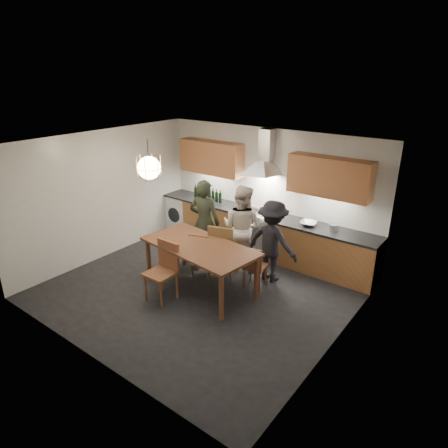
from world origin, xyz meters
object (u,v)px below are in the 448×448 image
Objects in this scene: wine_bottles at (208,194)px; dining_table at (200,250)px; stock_pot at (334,228)px; person_mid at (242,227)px; person_right at (272,241)px; chair_front at (164,267)px; chair_back_left at (201,252)px; person_left at (205,222)px; mixing_bowl at (308,224)px.

dining_table is at bearing -54.07° from wine_bottles.
stock_pot is at bearing -0.47° from wine_bottles.
person_mid is 0.74m from person_right.
stock_pot is at bearing -131.63° from person_right.
dining_table is 1.35m from person_right.
wine_bottles is at bearing 132.68° from dining_table.
wine_bottles is (-3.03, 0.02, 0.08)m from stock_pot.
stock_pot reaches higher than dining_table.
dining_table is 2.43m from wine_bottles.
stock_pot is at bearing 52.81° from chair_front.
chair_front reaches higher than chair_back_left.
chair_front is (-0.03, -0.93, 0.07)m from chair_back_left.
person_right reaches higher than dining_table.
chair_back_left is 0.53× the size of person_mid.
person_left is 5.52× the size of mixing_bowl.
wine_bottles reaches higher than stock_pot.
person_mid is (0.37, 0.79, 0.33)m from chair_back_left.
chair_front is 2.86m from mixing_bowl.
wine_bottles is (-1.42, 1.96, 0.28)m from dining_table.
person_right is at bearing -111.44° from mixing_bowl.
dining_table is 2.43× the size of chair_back_left.
chair_back_left is 2.49m from stock_pot.
wine_bottles is at bearing -34.36° from person_mid.
person_mid is 1.27m from mixing_bowl.
person_left is 1.03× the size of person_mid.
person_right is (1.12, 1.64, 0.19)m from chair_front.
stock_pot is (0.80, 0.84, 0.19)m from person_right.
dining_table is 2.20m from mixing_bowl.
wine_bottles reaches higher than chair_front.
wine_bottles is at bearing -73.44° from chair_back_left.
chair_front is 1.51m from person_left.
chair_back_left reaches higher than dining_table.
person_left is 2.01m from mixing_bowl.
person_left reaches higher than stock_pot.
mixing_bowl is (0.31, 0.80, 0.17)m from person_right.
person_left reaches higher than dining_table.
mixing_bowl is at bearing -1.56° from wine_bottles.
dining_table is 0.67m from chair_front.
chair_back_left is at bearing -140.66° from stock_pot.
person_left is 1.34m from wine_bottles.
wine_bottles is at bearing 179.53° from stock_pot.
mixing_bowl is at bearing 60.09° from chair_front.
chair_front is at bearing -120.43° from mixing_bowl.
dining_table is 2.73× the size of wine_bottles.
stock_pot is (1.92, 2.49, 0.38)m from chair_front.
person_right is at bearing 167.47° from person_mid.
chair_back_left is 0.51× the size of person_left.
stock_pot is at bearing 5.16° from mixing_bowl.
chair_back_left is at bearing 58.65° from person_mid.
person_right is at bearing -166.03° from chair_back_left.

